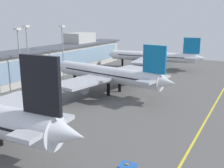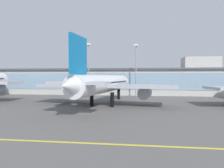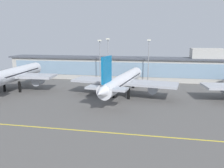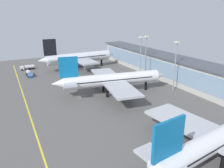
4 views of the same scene
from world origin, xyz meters
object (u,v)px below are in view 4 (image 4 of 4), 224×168
(fuel_tanker_truck, at_px, (29,74))
(apron_light_mast_centre, at_px, (146,51))
(airliner_near_right, at_px, (112,80))
(baggage_tug_near, at_px, (27,67))
(apron_light_mast_west, at_px, (176,59))
(apron_light_mast_east, at_px, (141,51))
(airliner_far_right, at_px, (221,138))
(airliner_near_left, at_px, (79,58))

(fuel_tanker_truck, relative_size, apron_light_mast_centre, 0.39)
(airliner_near_right, bearing_deg, baggage_tug_near, 123.64)
(apron_light_mast_west, xyz_separation_m, apron_light_mast_east, (-24.91, -1.79, -0.13))
(airliner_far_right, height_order, apron_light_mast_centre, apron_light_mast_centre)
(airliner_near_left, relative_size, baggage_tug_near, 5.64)
(airliner_far_right, distance_m, apron_light_mast_west, 50.60)
(apron_light_mast_centre, xyz_separation_m, apron_light_mast_east, (-4.20, -0.42, -0.44))
(apron_light_mast_east, bearing_deg, apron_light_mast_centre, 5.65)
(airliner_near_left, distance_m, apron_light_mast_west, 64.41)
(airliner_far_right, relative_size, fuel_tanker_truck, 5.74)
(airliner_far_right, bearing_deg, apron_light_mast_centre, 62.93)
(fuel_tanker_truck, xyz_separation_m, apron_light_mast_west, (55.61, 56.35, 13.45))
(airliner_far_right, relative_size, baggage_tug_near, 5.73)
(airliner_near_right, bearing_deg, airliner_far_right, -77.89)
(apron_light_mast_centre, bearing_deg, baggage_tug_near, -133.39)
(baggage_tug_near, xyz_separation_m, apron_light_mast_west, (72.21, 55.86, 13.45))
(apron_light_mast_east, bearing_deg, fuel_tanker_truck, -119.37)
(baggage_tug_near, height_order, apron_light_mast_east, apron_light_mast_east)
(apron_light_mast_centre, bearing_deg, airliner_far_right, -19.84)
(airliner_near_left, bearing_deg, fuel_tanker_truck, -177.89)
(airliner_near_left, bearing_deg, apron_light_mast_centre, -61.31)
(airliner_near_left, relative_size, airliner_near_right, 1.00)
(airliner_near_left, distance_m, baggage_tug_near, 33.85)
(airliner_near_right, bearing_deg, apron_light_mast_west, -9.47)
(apron_light_mast_centre, relative_size, apron_light_mast_east, 1.03)
(apron_light_mast_west, bearing_deg, baggage_tug_near, -142.28)
(fuel_tanker_truck, relative_size, apron_light_mast_east, 0.41)
(airliner_near_right, height_order, apron_light_mast_centre, apron_light_mast_centre)
(apron_light_mast_centre, bearing_deg, fuel_tanker_truck, -122.42)
(airliner_near_right, relative_size, baggage_tug_near, 5.65)
(airliner_near_left, xyz_separation_m, apron_light_mast_centre, (38.00, 24.00, 7.92))
(airliner_near_right, distance_m, airliner_far_right, 52.60)
(fuel_tanker_truck, relative_size, baggage_tug_near, 1.00)
(apron_light_mast_west, distance_m, apron_light_mast_east, 24.97)
(airliner_near_left, height_order, apron_light_mast_west, apron_light_mast_west)
(apron_light_mast_east, bearing_deg, apron_light_mast_west, 4.11)
(airliner_near_left, bearing_deg, airliner_near_right, -95.67)
(airliner_near_right, xyz_separation_m, fuel_tanker_truck, (-46.45, -29.17, -4.99))
(airliner_near_right, height_order, airliner_far_right, airliner_near_right)
(airliner_far_right, bearing_deg, baggage_tug_near, 97.96)
(airliner_near_right, relative_size, fuel_tanker_truck, 5.66)
(apron_light_mast_west, bearing_deg, fuel_tanker_truck, -134.62)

